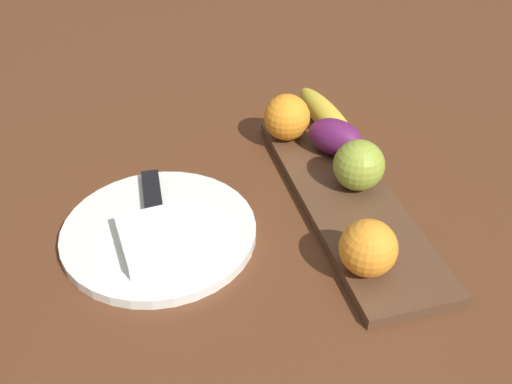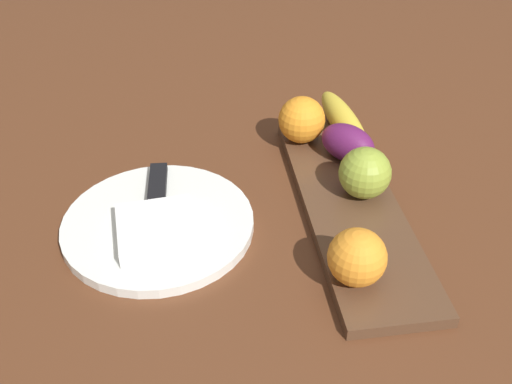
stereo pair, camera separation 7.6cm
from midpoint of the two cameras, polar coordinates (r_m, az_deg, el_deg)
The scene contains 10 objects.
ground_plane at distance 0.79m, azimuth 5.76°, elevation -3.10°, with size 2.40×2.40×0.00m, color #572F1A.
fruit_tray at distance 0.81m, azimuth 6.15°, elevation -0.76°, with size 0.43×0.12×0.02m, color #533623.
apple at distance 0.80m, azimuth 7.33°, elevation 2.50°, with size 0.07×0.07×0.07m, color #8FA436.
banana at distance 0.94m, azimuth 4.61°, elevation 7.20°, with size 0.19×0.04×0.04m, color gold.
orange_near_apple at distance 0.68m, azimuth 7.72°, elevation -5.55°, with size 0.07×0.07×0.07m, color orange.
orange_near_banana at distance 0.91m, azimuth 0.61°, elevation 7.20°, with size 0.07×0.07×0.07m, color orange.
grape_bunch at distance 0.88m, azimuth 5.28°, elevation 5.23°, with size 0.09×0.05×0.05m, color #5C1A50.
dinner_plate at distance 0.77m, azimuth -12.18°, elevation -3.94°, with size 0.25×0.25×0.01m, color white.
folded_napkin at distance 0.74m, azimuth -12.12°, elevation -4.47°, with size 0.10×0.10×0.02m, color white.
knife at distance 0.81m, azimuth -12.65°, elevation -0.86°, with size 0.18×0.03×0.01m.
Camera 1 is at (0.54, -0.27, 0.51)m, focal length 41.16 mm.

